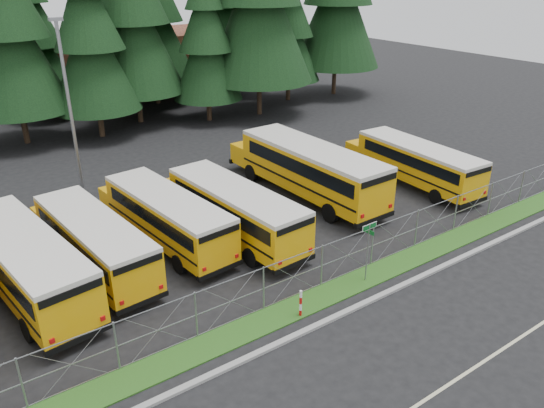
{
  "coord_description": "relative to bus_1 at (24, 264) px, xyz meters",
  "views": [
    {
      "loc": [
        -13.95,
        -15.6,
        12.76
      ],
      "look_at": [
        -0.05,
        4.0,
        1.78
      ],
      "focal_mm": 35.0,
      "sensor_mm": 36.0,
      "label": 1
    }
  ],
  "objects": [
    {
      "name": "curb",
      "position": [
        11.41,
        -8.77,
        -1.36
      ],
      "size": [
        50.0,
        0.25,
        0.12
      ],
      "primitive_type": "cube",
      "color": "gray",
      "rests_on": "ground"
    },
    {
      "name": "conifer_8",
      "position": [
        29.76,
        21.46,
        5.46
      ],
      "size": [
        6.23,
        6.23,
        13.77
      ],
      "primitive_type": null,
      "color": "black",
      "rests_on": "ground"
    },
    {
      "name": "grass_verge",
      "position": [
        11.41,
        -7.37,
        -1.39
      ],
      "size": [
        50.0,
        1.4,
        0.06
      ],
      "primitive_type": "cube",
      "color": "#1F4313",
      "rests_on": "ground"
    },
    {
      "name": "light_standard",
      "position": [
        5.12,
        9.14,
        4.08
      ],
      "size": [
        0.7,
        0.35,
        10.14
      ],
      "color": "gray",
      "rests_on": "ground"
    },
    {
      "name": "street_sign",
      "position": [
        12.24,
        -7.51,
        0.61
      ],
      "size": [
        0.84,
        0.55,
        2.81
      ],
      "color": "gray",
      "rests_on": "ground"
    },
    {
      "name": "conifer_3",
      "position": [
        4.75,
        21.81,
        7.28
      ],
      "size": [
        7.87,
        7.87,
        17.41
      ],
      "primitive_type": null,
      "color": "black",
      "rests_on": "ground"
    },
    {
      "name": "chainlink_fence",
      "position": [
        11.41,
        -6.67,
        -0.42
      ],
      "size": [
        44.0,
        0.1,
        2.0
      ],
      "primitive_type": null,
      "color": "gray",
      "rests_on": "ground"
    },
    {
      "name": "road_lane_line",
      "position": [
        11.41,
        -13.67,
        -1.42
      ],
      "size": [
        50.0,
        0.12,
        0.01
      ],
      "primitive_type": "cube",
      "color": "beige",
      "rests_on": "ground"
    },
    {
      "name": "bus_3",
      "position": [
        6.67,
        0.81,
        -0.1
      ],
      "size": [
        3.35,
        10.27,
        2.64
      ],
      "primitive_type": null,
      "rotation": [
        0.0,
        0.0,
        0.1
      ],
      "color": "#E39B07",
      "rests_on": "ground"
    },
    {
      "name": "conifer_11",
      "position": [
        7.92,
        28.42,
        5.49
      ],
      "size": [
        6.26,
        6.26,
        13.84
      ],
      "primitive_type": null,
      "color": "black",
      "rests_on": "ground"
    },
    {
      "name": "conifer_5",
      "position": [
        14.28,
        22.39,
        7.68
      ],
      "size": [
        8.23,
        8.23,
        18.21
      ],
      "primitive_type": null,
      "color": "black",
      "rests_on": "ground"
    },
    {
      "name": "brick_building",
      "position": [
        17.41,
        34.33,
        1.58
      ],
      "size": [
        22.0,
        10.0,
        6.0
      ],
      "primitive_type": "cube",
      "color": "brown",
      "rests_on": "ground"
    },
    {
      "name": "bus_4",
      "position": [
        9.73,
        -0.49,
        -0.05
      ],
      "size": [
        3.2,
        10.61,
        2.74
      ],
      "primitive_type": null,
      "rotation": [
        0.0,
        0.0,
        0.07
      ],
      "color": "#E39B07",
      "rests_on": "ground"
    },
    {
      "name": "striped_bollard",
      "position": [
        8.34,
        -7.88,
        -0.82
      ],
      "size": [
        0.11,
        0.11,
        1.2
      ],
      "primitive_type": "cylinder",
      "color": "#B20C0C",
      "rests_on": "ground"
    },
    {
      "name": "conifer_6",
      "position": [
        19.48,
        19.36,
        5.16
      ],
      "size": [
        5.96,
        5.96,
        13.18
      ],
      "primitive_type": null,
      "color": "black",
      "rests_on": "ground"
    },
    {
      "name": "bus_east",
      "position": [
        22.57,
        -1.11,
        -0.1
      ],
      "size": [
        2.9,
        10.22,
        2.65
      ],
      "primitive_type": null,
      "rotation": [
        0.0,
        0.0,
        -0.05
      ],
      "color": "#E39B07",
      "rests_on": "ground"
    },
    {
      "name": "bus_6",
      "position": [
        15.99,
        1.3,
        0.16
      ],
      "size": [
        3.15,
        12.17,
        3.17
      ],
      "primitive_type": null,
      "rotation": [
        0.0,
        0.0,
        0.02
      ],
      "color": "#E39B07",
      "rests_on": "ground"
    },
    {
      "name": "bus_1",
      "position": [
        0.0,
        0.0,
        0.0
      ],
      "size": [
        3.93,
        11.1,
        2.85
      ],
      "primitive_type": null,
      "rotation": [
        0.0,
        0.0,
        0.13
      ],
      "color": "#E39B07",
      "rests_on": "ground"
    },
    {
      "name": "bus_2",
      "position": [
        2.96,
        0.42,
        -0.13
      ],
      "size": [
        3.2,
        10.08,
        2.6
      ],
      "primitive_type": null,
      "rotation": [
        0.0,
        0.0,
        0.09
      ],
      "color": "#E39B07",
      "rests_on": "ground"
    },
    {
      "name": "conifer_4",
      "position": [
        10.08,
        20.13,
        6.08
      ],
      "size": [
        6.79,
        6.79,
        15.02
      ],
      "primitive_type": null,
      "color": "black",
      "rests_on": "ground"
    },
    {
      "name": "conifer_12",
      "position": [
        18.4,
        27.85,
        7.15
      ],
      "size": [
        7.75,
        7.75,
        17.15
      ],
      "primitive_type": null,
      "color": "black",
      "rests_on": "ground"
    },
    {
      "name": "ground",
      "position": [
        11.41,
        -5.67,
        -1.42
      ],
      "size": [
        120.0,
        120.0,
        0.0
      ],
      "primitive_type": "plane",
      "color": "black",
      "rests_on": "ground"
    }
  ]
}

